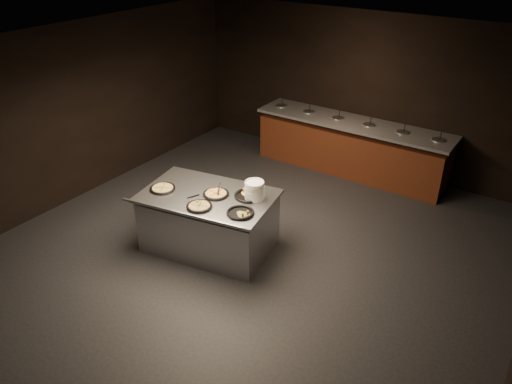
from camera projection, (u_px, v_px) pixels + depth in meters
room at (239, 172)px, 6.34m from camera, size 7.02×8.02×2.92m
salad_bar at (350, 150)px, 9.41m from camera, size 3.70×0.83×1.18m
serving_counter at (209, 222)px, 7.21m from camera, size 2.02×1.50×0.89m
plate_stack at (254, 191)px, 6.82m from camera, size 0.27×0.27×0.26m
pan_veggie_whole at (163, 188)px, 7.11m from camera, size 0.36×0.36×0.04m
pan_cheese_whole at (216, 194)px, 6.97m from camera, size 0.36×0.36×0.04m
pan_cheese_slices_a at (249, 195)px, 6.93m from camera, size 0.41×0.41×0.04m
pan_cheese_slices_b at (199, 206)px, 6.67m from camera, size 0.35×0.35×0.04m
pan_veggie_slices at (240, 213)px, 6.52m from camera, size 0.37×0.37×0.04m
server_left at (219, 188)px, 7.00m from camera, size 0.21×0.26×0.15m
server_right at (196, 199)px, 6.72m from camera, size 0.32×0.10×0.15m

